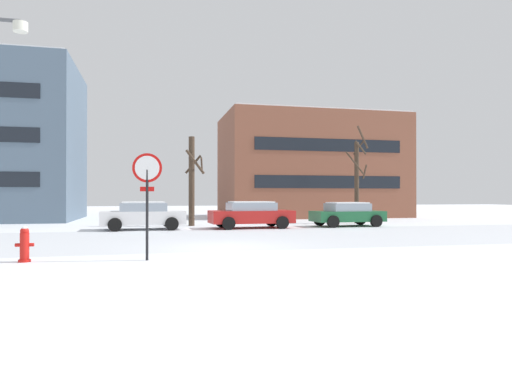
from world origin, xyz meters
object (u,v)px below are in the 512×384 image
(fire_hydrant, at_px, (25,244))
(parked_car_white, at_px, (143,215))
(parked_car_red, at_px, (251,214))
(parked_car_green, at_px, (347,214))
(stop_sign, at_px, (147,185))

(fire_hydrant, relative_size, parked_car_white, 0.22)
(parked_car_red, height_order, parked_car_green, parked_car_red)
(parked_car_white, bearing_deg, fire_hydrant, -104.74)
(parked_car_white, bearing_deg, parked_car_red, -1.84)
(parked_car_white, xyz_separation_m, parked_car_green, (10.76, -0.02, -0.03))
(stop_sign, bearing_deg, parked_car_red, 64.54)
(stop_sign, bearing_deg, parked_car_white, 91.18)
(stop_sign, distance_m, parked_car_red, 12.05)
(stop_sign, relative_size, parked_car_white, 0.68)
(fire_hydrant, relative_size, parked_car_green, 0.23)
(fire_hydrant, height_order, parked_car_red, parked_car_red)
(parked_car_white, bearing_deg, stop_sign, -88.82)
(parked_car_white, relative_size, parked_car_red, 0.95)
(fire_hydrant, relative_size, parked_car_red, 0.21)
(stop_sign, height_order, parked_car_red, stop_sign)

